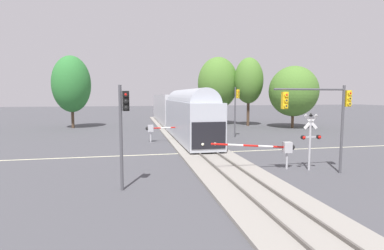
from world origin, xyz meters
The scene contains 14 objects.
ground_plane centered at (0.00, 0.00, 0.00)m, with size 220.00×220.00×0.00m, color #47474C.
road_centre_stripe centered at (0.00, 0.00, 0.00)m, with size 44.00×0.20×0.01m.
railway_track centered at (0.00, 0.00, 0.10)m, with size 4.40×80.00×0.32m.
commuter_train centered at (0.00, 16.84, 2.78)m, with size 3.04×39.98×5.16m.
crossing_gate_near centered at (3.43, -6.53, 1.44)m, with size 5.72×0.40×1.91m.
crossing_signal_mast centered at (5.31, -7.13, 2.29)m, with size 1.36×0.44×3.74m.
crossing_gate_far centered at (-3.41, 6.53, 1.40)m, with size 5.78×0.40×1.80m.
traffic_signal_near_left centered at (-6.33, -8.94, 3.60)m, with size 0.53×0.38×5.37m.
traffic_signal_far_side centered at (5.87, 8.41, 3.87)m, with size 0.53×0.38×5.78m.
traffic_signal_near_right centered at (5.48, -8.14, 4.13)m, with size 5.06×0.38×5.45m.
pine_left_background centered at (-14.49, 22.34, 6.44)m, with size 5.47×5.47×10.56m.
elm_centre_background centered at (7.96, 23.20, 6.79)m, with size 6.55×6.55×10.99m.
oak_far_right centered at (12.17, 20.39, 7.09)m, with size 4.52×4.52×10.68m.
maple_right_background centered at (17.45, 16.12, 5.40)m, with size 7.11×7.11×9.09m.
Camera 1 is at (-5.90, -24.28, 4.87)m, focal length 28.00 mm.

